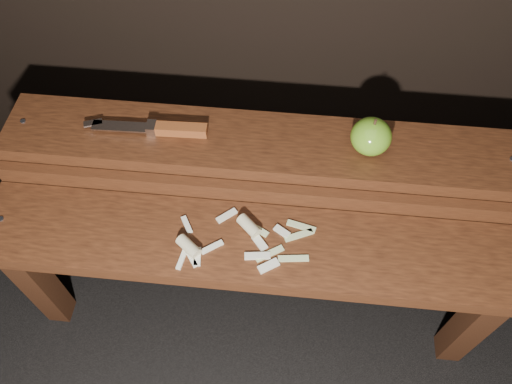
# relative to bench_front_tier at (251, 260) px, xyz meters

# --- Properties ---
(ground) EXTENTS (60.00, 60.00, 0.00)m
(ground) POSITION_rel_bench_front_tier_xyz_m (0.00, 0.06, -0.35)
(ground) COLOR black
(bench_front_tier) EXTENTS (1.20, 0.20, 0.42)m
(bench_front_tier) POSITION_rel_bench_front_tier_xyz_m (0.00, 0.00, 0.00)
(bench_front_tier) COLOR #32180C
(bench_front_tier) RESTS_ON ground
(bench_rear_tier) EXTENTS (1.20, 0.21, 0.50)m
(bench_rear_tier) POSITION_rel_bench_front_tier_xyz_m (0.00, 0.23, 0.06)
(bench_rear_tier) COLOR #32180C
(bench_rear_tier) RESTS_ON ground
(apple) EXTENTS (0.09, 0.09, 0.09)m
(apple) POSITION_rel_bench_front_tier_xyz_m (0.24, 0.23, 0.19)
(apple) COLOR #61961E
(apple) RESTS_ON bench_rear_tier
(knife) EXTENTS (0.29, 0.04, 0.03)m
(knife) POSITION_rel_bench_front_tier_xyz_m (-0.22, 0.23, 0.16)
(knife) COLOR brown
(knife) RESTS_ON bench_rear_tier
(apple_scraps) EXTENTS (0.30, 0.16, 0.03)m
(apple_scraps) POSITION_rel_bench_front_tier_xyz_m (-0.04, 0.01, 0.08)
(apple_scraps) COLOR beige
(apple_scraps) RESTS_ON bench_front_tier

